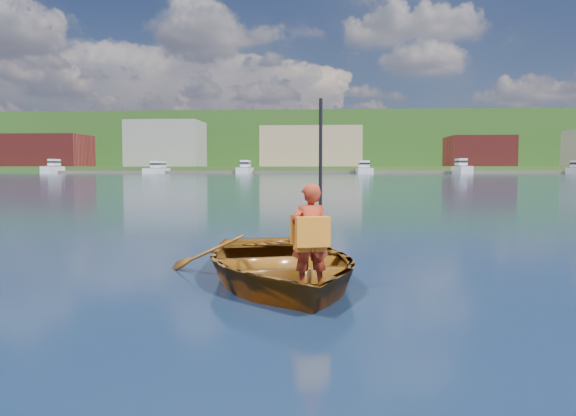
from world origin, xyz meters
TOP-DOWN VIEW (x-y plane):
  - ground at (0.00, 0.00)m, footprint 600.00×600.00m
  - rowboat at (-1.12, -0.35)m, footprint 3.38×4.08m
  - child_paddler at (-0.73, -1.18)m, footprint 0.45×0.42m
  - shoreline at (0.00, 236.61)m, footprint 400.00×140.00m
  - dock at (0.85, 148.00)m, footprint 160.04×10.08m
  - waterfront_buildings at (-7.74, 165.00)m, footprint 202.00×16.00m
  - marina_yachts at (-6.45, 143.34)m, footprint 143.01×13.75m
  - hillside_trees at (11.24, 234.12)m, footprint 299.39×89.45m

SIDE VIEW (x-z plane):
  - ground at x=0.00m, z-range 0.00..0.00m
  - rowboat at x=-1.12m, z-range -0.15..0.58m
  - dock at x=0.85m, z-range 0.00..0.80m
  - child_paddler at x=-0.73m, z-range -0.32..1.62m
  - marina_yachts at x=-6.45m, z-range -0.80..3.46m
  - waterfront_buildings at x=-7.74m, z-range 0.74..14.74m
  - shoreline at x=0.00m, z-range -0.68..21.32m
  - hillside_trees at x=11.24m, z-range 4.04..29.87m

